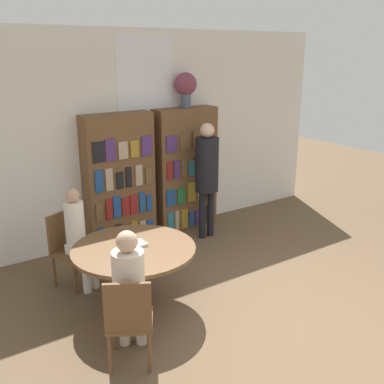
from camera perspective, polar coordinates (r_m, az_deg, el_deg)
The scene contains 12 objects.
ground_plane at distance 4.84m, azimuth 14.35°, elevation -16.98°, with size 16.00×16.00×0.00m, color brown.
wall_back at distance 6.69m, azimuth -5.82°, elevation 7.18°, with size 6.40×0.07×3.00m.
bookshelf_left at distance 6.41m, azimuth -9.22°, elevation 1.39°, with size 0.99×0.34×1.89m.
bookshelf_right at distance 6.93m, azimuth -0.86°, elevation 2.84°, with size 0.99×0.34×1.89m.
flower_vase at distance 6.73m, azimuth -0.81°, elevation 13.32°, with size 0.33×0.33×0.51m.
reading_table at distance 4.88m, azimuth -7.36°, elevation -8.08°, with size 1.32×1.32×0.70m.
chair_near_camera at distance 4.06m, azimuth -7.99°, elevation -15.58°, with size 0.55×0.55×0.89m.
chair_left_side at distance 5.56m, azimuth -15.42°, elevation -6.52°, with size 0.53×0.53×0.89m.
seated_reader_left at distance 5.36m, azimuth -14.18°, elevation -5.27°, with size 0.34×0.38×1.22m.
seated_reader_right at distance 4.10m, azimuth -7.97°, elevation -11.62°, with size 0.41×0.42×1.25m.
librarian_standing at distance 6.52m, azimuth 1.89°, elevation 3.04°, with size 0.34×0.61×1.72m.
open_book_on_table at distance 4.86m, azimuth -7.34°, elevation -6.64°, with size 0.24×0.18×0.03m.
Camera 1 is at (-3.10, -2.55, 2.70)m, focal length 42.00 mm.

